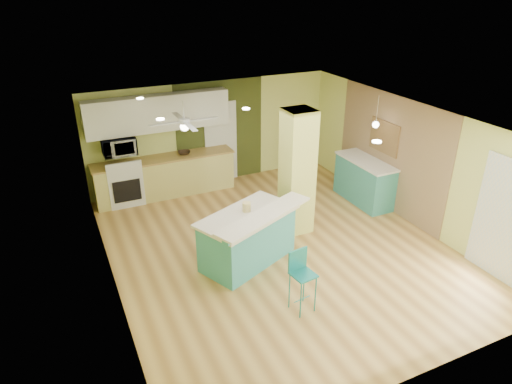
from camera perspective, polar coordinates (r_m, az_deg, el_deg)
floor at (r=8.78m, az=2.77°, el=-6.99°), size 6.00×7.00×0.01m
ceiling at (r=7.73m, az=3.16°, el=8.92°), size 6.00×7.00×0.01m
wall_back at (r=11.17m, az=-5.51°, el=7.35°), size 6.00×0.01×2.50m
wall_front at (r=5.78m, az=19.79°, el=-12.98°), size 6.00×0.01×2.50m
wall_left at (r=7.40m, az=-18.16°, el=-3.73°), size 0.01×7.00×2.50m
wall_right at (r=9.85m, az=18.65°, el=3.56°), size 0.01×7.00×2.50m
wood_panel at (r=10.25m, az=16.34°, el=4.72°), size 0.02×3.40×2.50m
olive_accent at (r=11.22m, az=-4.51°, el=7.47°), size 2.20×0.02×2.50m
interior_door at (r=11.28m, az=-4.42°, el=6.22°), size 0.82×0.05×2.00m
french_door at (r=8.56m, az=28.56°, el=-3.14°), size 0.04×1.08×2.10m
column at (r=8.87m, az=5.17°, el=2.45°), size 0.55×0.55×2.50m
kitchen_run at (r=10.83m, az=-11.25°, el=1.96°), size 3.25×0.63×0.94m
stove at (r=10.68m, az=-16.15°, el=0.98°), size 0.76×0.66×1.08m
upper_cabinets at (r=10.46m, az=-12.11°, el=9.65°), size 3.20×0.34×0.80m
microwave at (r=10.36m, az=-16.75°, el=5.49°), size 0.70×0.48×0.39m
ceiling_fan at (r=9.24m, az=-8.96°, el=8.66°), size 1.41×1.41×0.61m
pendant_lamp at (r=9.94m, az=14.74°, el=8.17°), size 0.14×0.14×0.69m
wall_decor at (r=10.28m, az=15.73°, el=6.63°), size 0.03×0.90×0.70m
peninsula at (r=8.13m, az=-0.97°, el=-5.62°), size 2.18×1.76×1.09m
bar_stool at (r=6.99m, az=5.61°, el=-9.79°), size 0.38×0.38×1.02m
side_counter at (r=10.60m, az=13.43°, el=1.38°), size 0.66×1.56×1.00m
fruit_bowl at (r=10.75m, az=-9.00°, el=4.86°), size 0.36×0.36×0.07m
canister at (r=8.01m, az=-1.19°, el=-1.85°), size 0.15×0.15×0.17m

